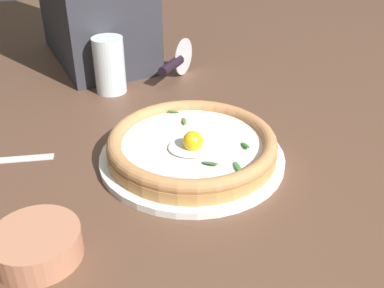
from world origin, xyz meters
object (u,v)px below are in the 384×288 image
(pizza, at_px, (192,145))
(side_bowl, at_px, (37,245))
(drinking_glass, at_px, (110,69))
(pizza_cutter, at_px, (176,62))

(pizza, distance_m, side_bowl, 0.30)
(side_bowl, height_order, drinking_glass, drinking_glass)
(side_bowl, bearing_deg, pizza_cutter, -119.63)
(side_bowl, height_order, pizza_cutter, pizza_cutter)
(drinking_glass, bearing_deg, side_bowl, 73.95)
(side_bowl, distance_m, drinking_glass, 0.51)
(side_bowl, xyz_separation_m, pizza_cutter, (-0.29, -0.51, 0.02))
(pizza, xyz_separation_m, side_bowl, (0.24, 0.17, -0.01))
(pizza, distance_m, pizza_cutter, 0.35)
(pizza, relative_size, pizza_cutter, 2.27)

